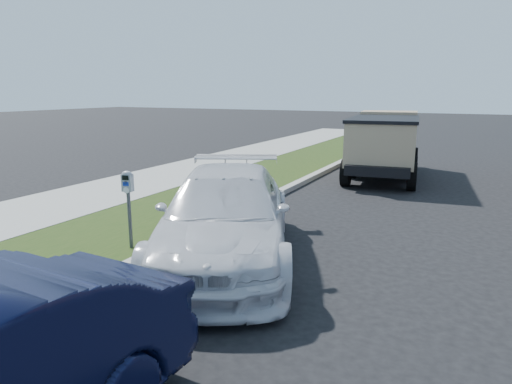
% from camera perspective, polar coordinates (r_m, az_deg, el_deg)
% --- Properties ---
extents(ground, '(120.00, 120.00, 0.00)m').
position_cam_1_polar(ground, '(8.03, 5.85, -9.37)').
color(ground, black).
rests_on(ground, ground).
extents(streetside, '(6.12, 50.00, 0.15)m').
position_cam_1_polar(streetside, '(12.48, -15.26, -1.43)').
color(streetside, gray).
rests_on(streetside, ground).
extents(parking_meter, '(0.22, 0.17, 1.44)m').
position_cam_1_polar(parking_meter, '(8.58, -15.70, -0.07)').
color(parking_meter, '#3F4247').
rests_on(parking_meter, ground).
extents(white_wagon, '(4.33, 5.94, 1.60)m').
position_cam_1_polar(white_wagon, '(8.29, -3.65, -2.77)').
color(white_wagon, silver).
rests_on(white_wagon, ground).
extents(dump_truck, '(2.85, 5.87, 2.22)m').
position_cam_1_polar(dump_truck, '(16.87, 15.81, 6.16)').
color(dump_truck, black).
rests_on(dump_truck, ground).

